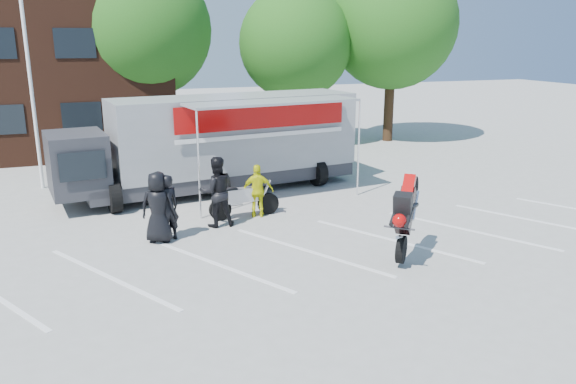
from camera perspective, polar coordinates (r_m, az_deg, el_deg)
ground at (r=13.27m, az=2.97°, el=-7.62°), size 100.00×100.00×0.00m
parking_bay_lines at (r=14.13m, az=1.41°, el=-6.12°), size 18.09×13.33×0.01m
flagpole at (r=21.33m, az=-24.39°, el=13.68°), size 1.61×0.12×8.00m
tree_left at (r=27.42m, az=-14.42°, el=15.66°), size 6.12×6.12×8.64m
tree_mid at (r=28.02m, az=0.75°, el=14.83°), size 5.44×5.44×7.68m
tree_right at (r=29.70m, az=10.59°, el=16.40°), size 6.46×6.46×9.12m
transporter_truck at (r=20.01m, az=-6.52°, el=0.23°), size 10.90×6.34×3.28m
parked_motorcycle at (r=16.91m, az=-4.41°, el=-2.54°), size 2.27×0.91×1.16m
stunt_bike_rider at (r=14.25m, az=11.93°, el=-6.30°), size 1.92×2.00×2.22m
spectator_leather_a at (r=14.94m, az=-13.05°, el=-1.51°), size 1.08×0.90×1.89m
spectator_leather_b at (r=15.02m, az=-12.20°, el=-1.58°), size 0.75×0.59×1.79m
spectator_leather_c at (r=15.91m, az=-7.29°, el=0.02°), size 0.98×0.77×2.01m
spectator_hivis at (r=16.70m, az=-3.08°, el=0.11°), size 1.01×0.66×1.60m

